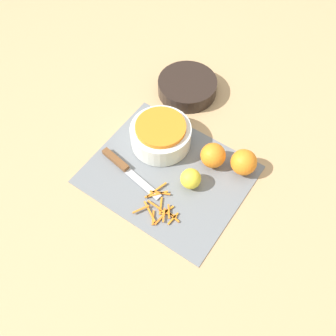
{
  "coord_description": "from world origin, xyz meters",
  "views": [
    {
      "loc": [
        0.35,
        -0.51,
        1.0
      ],
      "look_at": [
        0.0,
        0.0,
        0.04
      ],
      "focal_mm": 42.0,
      "sensor_mm": 36.0,
      "label": 1
    }
  ],
  "objects_px": {
    "lemon": "(191,179)",
    "bowl_speckled": "(161,134)",
    "orange_left": "(213,155)",
    "orange_right": "(244,162)",
    "bowl_dark": "(187,87)",
    "knife": "(121,165)"
  },
  "relations": [
    {
      "from": "orange_right",
      "to": "lemon",
      "type": "distance_m",
      "value": 0.16
    },
    {
      "from": "bowl_dark",
      "to": "bowl_speckled",
      "type": "bearing_deg",
      "value": -77.18
    },
    {
      "from": "lemon",
      "to": "knife",
      "type": "bearing_deg",
      "value": -162.58
    },
    {
      "from": "lemon",
      "to": "orange_left",
      "type": "bearing_deg",
      "value": 82.62
    },
    {
      "from": "knife",
      "to": "bowl_speckled",
      "type": "bearing_deg",
      "value": 80.67
    },
    {
      "from": "orange_left",
      "to": "orange_right",
      "type": "height_order",
      "value": "orange_right"
    },
    {
      "from": "bowl_speckled",
      "to": "lemon",
      "type": "distance_m",
      "value": 0.18
    },
    {
      "from": "bowl_speckled",
      "to": "knife",
      "type": "xyz_separation_m",
      "value": [
        -0.05,
        -0.14,
        -0.03
      ]
    },
    {
      "from": "bowl_dark",
      "to": "knife",
      "type": "height_order",
      "value": "bowl_dark"
    },
    {
      "from": "knife",
      "to": "orange_right",
      "type": "relative_size",
      "value": 3.04
    },
    {
      "from": "bowl_dark",
      "to": "lemon",
      "type": "bearing_deg",
      "value": -55.52
    },
    {
      "from": "bowl_dark",
      "to": "orange_right",
      "type": "relative_size",
      "value": 2.58
    },
    {
      "from": "bowl_speckled",
      "to": "bowl_dark",
      "type": "bearing_deg",
      "value": 102.82
    },
    {
      "from": "knife",
      "to": "lemon",
      "type": "relative_size",
      "value": 3.9
    },
    {
      "from": "bowl_dark",
      "to": "orange_right",
      "type": "bearing_deg",
      "value": -29.57
    },
    {
      "from": "orange_right",
      "to": "lemon",
      "type": "xyz_separation_m",
      "value": [
        -0.1,
        -0.13,
        -0.01
      ]
    },
    {
      "from": "knife",
      "to": "lemon",
      "type": "distance_m",
      "value": 0.22
    },
    {
      "from": "knife",
      "to": "orange_right",
      "type": "height_order",
      "value": "orange_right"
    },
    {
      "from": "lemon",
      "to": "bowl_speckled",
      "type": "bearing_deg",
      "value": 154.27
    },
    {
      "from": "orange_left",
      "to": "orange_right",
      "type": "bearing_deg",
      "value": 18.84
    },
    {
      "from": "knife",
      "to": "lemon",
      "type": "height_order",
      "value": "lemon"
    },
    {
      "from": "bowl_speckled",
      "to": "lemon",
      "type": "height_order",
      "value": "bowl_speckled"
    }
  ]
}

